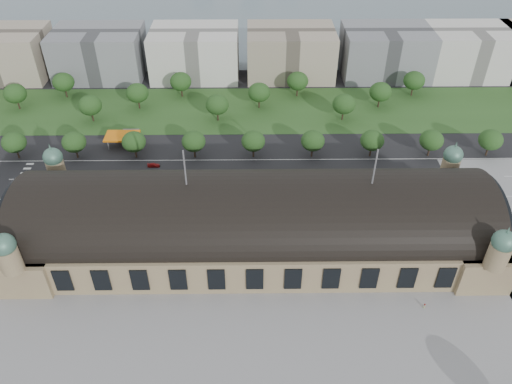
{
  "coord_description": "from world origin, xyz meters",
  "views": [
    {
      "loc": [
        -0.64,
        -118.05,
        113.93
      ],
      "look_at": [
        0.68,
        11.04,
        14.0
      ],
      "focal_mm": 35.0,
      "sensor_mm": 36.0,
      "label": 1
    }
  ],
  "objects_px": {
    "traffic_car_2": "(66,182)",
    "traffic_car_3": "(154,165)",
    "parked_car_4": "(113,205)",
    "bus_west": "(238,192)",
    "traffic_car_4": "(283,182)",
    "parked_car_0": "(35,199)",
    "parked_car_2": "(122,198)",
    "bus_east": "(327,192)",
    "parked_car_6": "(150,205)",
    "parked_car_3": "(154,198)",
    "parked_car_5": "(111,204)",
    "pedestrian_0": "(424,306)",
    "petrol_station": "(127,135)",
    "parked_car_1": "(117,198)",
    "traffic_car_6": "(404,182)",
    "bus_mid": "(268,189)"
  },
  "relations": [
    {
      "from": "traffic_car_2",
      "to": "traffic_car_3",
      "type": "height_order",
      "value": "traffic_car_2"
    },
    {
      "from": "parked_car_4",
      "to": "bus_west",
      "type": "xyz_separation_m",
      "value": [
        45.2,
        5.71,
        1.19
      ]
    },
    {
      "from": "traffic_car_4",
      "to": "parked_car_0",
      "type": "xyz_separation_m",
      "value": [
        -91.29,
        -9.3,
        0.07
      ]
    },
    {
      "from": "parked_car_2",
      "to": "bus_east",
      "type": "relative_size",
      "value": 0.46
    },
    {
      "from": "traffic_car_2",
      "to": "parked_car_4",
      "type": "height_order",
      "value": "traffic_car_2"
    },
    {
      "from": "parked_car_4",
      "to": "traffic_car_4",
      "type": "bearing_deg",
      "value": 65.63
    },
    {
      "from": "bus_west",
      "to": "parked_car_6",
      "type": "bearing_deg",
      "value": 105.72
    },
    {
      "from": "traffic_car_3",
      "to": "parked_car_3",
      "type": "height_order",
      "value": "parked_car_3"
    },
    {
      "from": "parked_car_5",
      "to": "pedestrian_0",
      "type": "xyz_separation_m",
      "value": [
        100.07,
        -47.26,
        0.17
      ]
    },
    {
      "from": "petrol_station",
      "to": "parked_car_0",
      "type": "height_order",
      "value": "petrol_station"
    },
    {
      "from": "traffic_car_2",
      "to": "traffic_car_3",
      "type": "distance_m",
      "value": 33.55
    },
    {
      "from": "traffic_car_3",
      "to": "parked_car_4",
      "type": "bearing_deg",
      "value": 153.84
    },
    {
      "from": "parked_car_4",
      "to": "parked_car_1",
      "type": "bearing_deg",
      "value": 130.04
    },
    {
      "from": "traffic_car_2",
      "to": "parked_car_4",
      "type": "xyz_separation_m",
      "value": [
        20.74,
        -14.04,
        -0.05
      ]
    },
    {
      "from": "parked_car_1",
      "to": "parked_car_0",
      "type": "bearing_deg",
      "value": -112.99
    },
    {
      "from": "parked_car_1",
      "to": "traffic_car_2",
      "type": "bearing_deg",
      "value": -138.49
    },
    {
      "from": "petrol_station",
      "to": "traffic_car_6",
      "type": "height_order",
      "value": "petrol_station"
    },
    {
      "from": "bus_east",
      "to": "bus_west",
      "type": "bearing_deg",
      "value": 91.54
    },
    {
      "from": "bus_west",
      "to": "bus_east",
      "type": "relative_size",
      "value": 1.15
    },
    {
      "from": "petrol_station",
      "to": "parked_car_4",
      "type": "xyz_separation_m",
      "value": [
        3.06,
        -43.99,
        -2.25
      ]
    },
    {
      "from": "parked_car_4",
      "to": "bus_east",
      "type": "height_order",
      "value": "bus_east"
    },
    {
      "from": "parked_car_1",
      "to": "pedestrian_0",
      "type": "relative_size",
      "value": 3.16
    },
    {
      "from": "parked_car_5",
      "to": "parked_car_6",
      "type": "xyz_separation_m",
      "value": [
        14.21,
        -0.52,
        0.03
      ]
    },
    {
      "from": "parked_car_6",
      "to": "parked_car_2",
      "type": "bearing_deg",
      "value": -147.54
    },
    {
      "from": "parked_car_3",
      "to": "bus_mid",
      "type": "height_order",
      "value": "bus_mid"
    },
    {
      "from": "parked_car_3",
      "to": "parked_car_5",
      "type": "xyz_separation_m",
      "value": [
        -15.0,
        -3.48,
        -0.08
      ]
    },
    {
      "from": "traffic_car_6",
      "to": "parked_car_5",
      "type": "distance_m",
      "value": 109.66
    },
    {
      "from": "traffic_car_4",
      "to": "parked_car_3",
      "type": "relative_size",
      "value": 1.0
    },
    {
      "from": "bus_mid",
      "to": "pedestrian_0",
      "type": "relative_size",
      "value": 7.28
    },
    {
      "from": "parked_car_3",
      "to": "pedestrian_0",
      "type": "xyz_separation_m",
      "value": [
        85.07,
        -50.75,
        0.1
      ]
    },
    {
      "from": "parked_car_6",
      "to": "bus_east",
      "type": "bearing_deg",
      "value": 58.24
    },
    {
      "from": "parked_car_0",
      "to": "bus_mid",
      "type": "distance_m",
      "value": 85.44
    },
    {
      "from": "bus_east",
      "to": "parked_car_6",
      "type": "bearing_deg",
      "value": 96.86
    },
    {
      "from": "parked_car_4",
      "to": "traffic_car_3",
      "type": "bearing_deg",
      "value": 119.86
    },
    {
      "from": "traffic_car_4",
      "to": "parked_car_2",
      "type": "bearing_deg",
      "value": -84.83
    },
    {
      "from": "parked_car_6",
      "to": "petrol_station",
      "type": "bearing_deg",
      "value": 163.49
    },
    {
      "from": "parked_car_4",
      "to": "bus_mid",
      "type": "height_order",
      "value": "bus_mid"
    },
    {
      "from": "traffic_car_4",
      "to": "pedestrian_0",
      "type": "xyz_separation_m",
      "value": [
        37.29,
        -60.05,
        0.09
      ]
    },
    {
      "from": "petrol_station",
      "to": "traffic_car_3",
      "type": "bearing_deg",
      "value": -53.67
    },
    {
      "from": "traffic_car_4",
      "to": "traffic_car_2",
      "type": "bearing_deg",
      "value": -94.45
    },
    {
      "from": "traffic_car_3",
      "to": "parked_car_6",
      "type": "xyz_separation_m",
      "value": [
        2.52,
        -25.12,
        -0.02
      ]
    },
    {
      "from": "parked_car_3",
      "to": "parked_car_4",
      "type": "bearing_deg",
      "value": -110.04
    },
    {
      "from": "parked_car_0",
      "to": "pedestrian_0",
      "type": "relative_size",
      "value": 2.96
    },
    {
      "from": "traffic_car_6",
      "to": "bus_west",
      "type": "distance_m",
      "value": 63.49
    },
    {
      "from": "parked_car_4",
      "to": "pedestrian_0",
      "type": "distance_m",
      "value": 109.98
    },
    {
      "from": "petrol_station",
      "to": "parked_car_3",
      "type": "relative_size",
      "value": 3.22
    },
    {
      "from": "parked_car_1",
      "to": "parked_car_3",
      "type": "bearing_deg",
      "value": 67.01
    },
    {
      "from": "parked_car_4",
      "to": "parked_car_3",
      "type": "bearing_deg",
      "value": 68.3
    },
    {
      "from": "traffic_car_3",
      "to": "parked_car_0",
      "type": "xyz_separation_m",
      "value": [
        -40.18,
        -21.12,
        0.11
      ]
    },
    {
      "from": "parked_car_0",
      "to": "pedestrian_0",
      "type": "bearing_deg",
      "value": 38.42
    }
  ]
}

